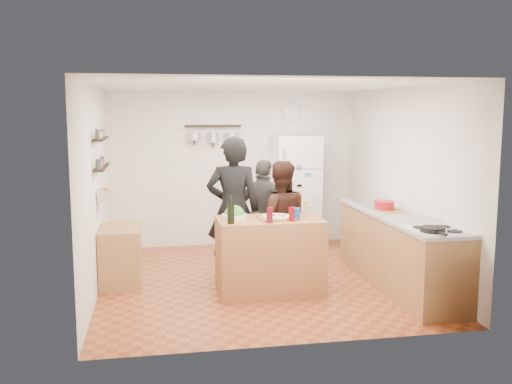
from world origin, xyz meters
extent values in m
plane|color=brown|center=(0.00, 0.00, 0.00)|extent=(4.20, 4.20, 0.00)
plane|color=white|center=(0.00, 0.00, 2.50)|extent=(4.20, 4.20, 0.00)
plane|color=silver|center=(0.00, 2.10, 1.25)|extent=(4.00, 0.00, 4.00)
plane|color=silver|center=(-2.00, 0.00, 1.25)|extent=(0.00, 4.20, 4.20)
plane|color=silver|center=(2.00, 0.00, 1.25)|extent=(0.00, 4.20, 4.20)
cube|color=#936136|center=(0.06, -0.50, 0.46)|extent=(1.25, 0.72, 0.91)
cube|color=brown|center=(0.14, -0.52, 0.92)|extent=(0.42, 0.34, 0.02)
cylinder|color=beige|center=(0.14, -0.52, 0.94)|extent=(0.34, 0.34, 0.02)
cylinder|color=silver|center=(-0.36, -0.45, 0.94)|extent=(0.30, 0.30, 0.06)
cylinder|color=black|center=(-0.44, -0.72, 1.03)|extent=(0.08, 0.08, 0.25)
cylinder|color=#570717|center=(0.01, -0.74, 1.00)|extent=(0.07, 0.07, 0.18)
cylinder|color=#62080E|center=(0.28, -0.70, 0.99)|extent=(0.07, 0.07, 0.17)
cylinder|color=#AD8748|center=(0.51, -0.45, 0.99)|extent=(0.05, 0.05, 0.17)
cylinder|color=navy|center=(0.36, -0.62, 0.98)|extent=(0.09, 0.09, 0.14)
imported|color=black|center=(-0.31, 0.04, 0.94)|extent=(0.74, 0.55, 1.88)
imported|color=black|center=(0.29, -0.01, 0.78)|extent=(0.83, 0.68, 1.56)
imported|color=#2E2C29|center=(0.20, 0.58, 0.76)|extent=(0.95, 0.81, 1.53)
cube|color=#9E7042|center=(1.70, -0.55, 0.45)|extent=(0.63, 2.63, 0.90)
cube|color=white|center=(1.70, -1.50, 0.91)|extent=(0.60, 0.62, 0.02)
cylinder|color=black|center=(1.60, -1.58, 0.95)|extent=(0.26, 0.26, 0.05)
cube|color=silver|center=(1.70, 0.30, 0.92)|extent=(0.50, 0.80, 0.03)
cube|color=olive|center=(1.70, -0.36, 0.91)|extent=(0.30, 0.40, 0.02)
cylinder|color=maroon|center=(1.65, -0.17, 0.97)|extent=(0.26, 0.26, 0.11)
cube|color=white|center=(0.95, 1.75, 0.90)|extent=(0.70, 0.68, 1.80)
cylinder|color=silver|center=(0.95, 2.08, 2.15)|extent=(0.30, 0.03, 0.30)
cube|color=black|center=(-1.93, 0.20, 1.50)|extent=(0.12, 1.00, 0.02)
cube|color=black|center=(-1.93, 0.20, 1.85)|extent=(0.12, 1.00, 0.02)
cube|color=silver|center=(-1.90, 0.20, 1.15)|extent=(0.18, 0.35, 0.14)
cube|color=#A27744|center=(-1.74, 0.18, 0.36)|extent=(0.50, 0.80, 0.73)
cube|color=black|center=(-0.35, 2.00, 1.95)|extent=(0.90, 0.04, 0.04)
camera|label=1|loc=(-1.31, -7.08, 2.19)|focal=40.00mm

